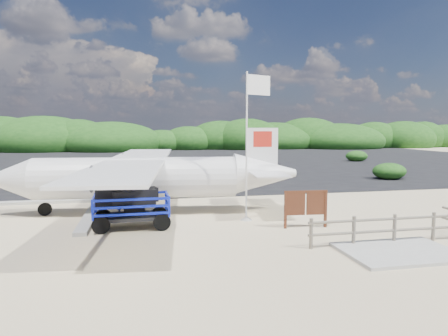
% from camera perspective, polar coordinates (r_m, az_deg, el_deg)
% --- Properties ---
extents(ground, '(160.00, 160.00, 0.00)m').
position_cam_1_polar(ground, '(17.27, -3.90, -7.22)').
color(ground, beige).
extents(asphalt_apron, '(90.00, 50.00, 0.04)m').
position_cam_1_polar(asphalt_apron, '(46.88, -8.95, 1.00)').
color(asphalt_apron, '#B2B2B2').
rests_on(asphalt_apron, ground).
extents(walkway_pad, '(3.50, 2.50, 0.10)m').
position_cam_1_polar(walkway_pad, '(13.77, 23.77, -11.11)').
color(walkway_pad, '#B2B2B2').
rests_on(walkway_pad, ground).
extents(vegetation_band, '(124.00, 8.00, 4.40)m').
position_cam_1_polar(vegetation_band, '(71.81, -9.95, 2.64)').
color(vegetation_band, '#B2B2B2').
rests_on(vegetation_band, ground).
extents(fence, '(6.40, 2.00, 1.10)m').
position_cam_1_polar(fence, '(14.83, 23.10, -9.88)').
color(fence, '#B2B2B2').
rests_on(fence, ground).
extents(baggage_cart, '(3.14, 1.85, 1.55)m').
position_cam_1_polar(baggage_cart, '(16.06, -13.00, -8.36)').
color(baggage_cart, '#0E21D5').
rests_on(baggage_cart, ground).
extents(flagpole, '(1.34, 0.94, 6.16)m').
position_cam_1_polar(flagpole, '(16.98, 3.18, -7.44)').
color(flagpole, white).
rests_on(flagpole, ground).
extents(signboard, '(1.83, 0.32, 1.50)m').
position_cam_1_polar(signboard, '(16.03, 11.53, -8.36)').
color(signboard, '#542A18').
rests_on(signboard, ground).
extents(crew_a, '(0.67, 0.55, 1.60)m').
position_cam_1_polar(crew_a, '(18.21, -14.42, -4.14)').
color(crew_a, '#13164A').
rests_on(crew_a, ground).
extents(crew_b, '(0.88, 0.78, 1.51)m').
position_cam_1_polar(crew_b, '(22.67, -11.75, -2.25)').
color(crew_b, '#13164A').
rests_on(crew_b, ground).
extents(aircraft_large, '(18.07, 18.07, 4.92)m').
position_cam_1_polar(aircraft_large, '(43.41, 8.56, 0.62)').
color(aircraft_large, '#B2B2B2').
rests_on(aircraft_large, ground).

